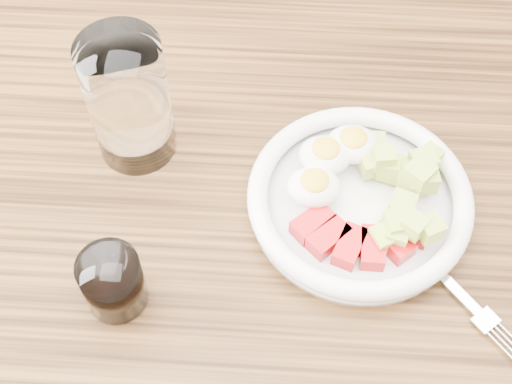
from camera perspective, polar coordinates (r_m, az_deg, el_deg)
dining_table at (r=0.89m, az=0.60°, el=-5.11°), size 1.50×0.90×0.77m
bowl at (r=0.80m, az=8.34°, el=-0.36°), size 0.25×0.25×0.06m
fork at (r=0.79m, az=13.28°, el=-5.14°), size 0.16×0.18×0.01m
water_glass at (r=0.81m, az=-10.16°, el=7.22°), size 0.09×0.09×0.16m
coffee_glass at (r=0.74m, az=-11.37°, el=-7.10°), size 0.06×0.06×0.07m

